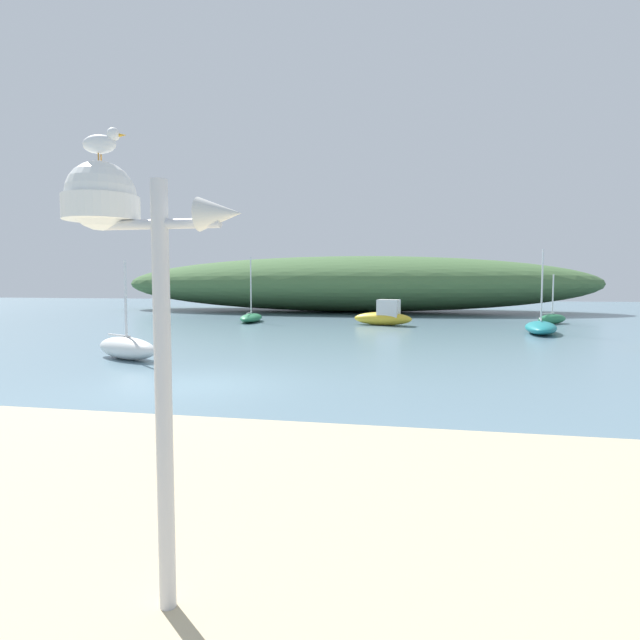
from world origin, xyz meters
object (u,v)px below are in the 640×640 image
Objects in this scene: sailboat_by_sandbar at (127,348)px; mast_structure at (123,241)px; sailboat_west_reach at (251,318)px; sailboat_outer_mooring at (552,319)px; seagull_on_radar at (102,142)px; motorboat_far_left at (384,316)px; sailboat_near_shore at (541,327)px.

mast_structure is at bearing -58.47° from sailboat_by_sandbar.
sailboat_west_reach reaches higher than sailboat_outer_mooring.
sailboat_outer_mooring is 24.81m from sailboat_by_sandbar.
sailboat_west_reach is (-8.36, 28.02, -3.24)m from seagull_on_radar.
mast_structure reaches higher than motorboat_far_left.
motorboat_far_left is at bearing -5.34° from sailboat_west_reach.
sailboat_outer_mooring is 0.92× the size of sailboat_by_sandbar.
motorboat_far_left is at bearing 89.86° from seagull_on_radar.
sailboat_outer_mooring reaches higher than motorboat_far_left.
sailboat_west_reach reaches higher than sailboat_by_sandbar.
sailboat_west_reach is 0.97× the size of sailboat_near_shore.
sailboat_near_shore is (16.32, -4.27, 0.03)m from sailboat_west_reach.
seagull_on_radar is 14.57m from sailboat_by_sandbar.
mast_structure is at bearing -0.90° from seagull_on_radar.
seagull_on_radar is at bearing -108.55° from sailboat_near_shore.
sailboat_west_reach is 15.86m from sailboat_by_sandbar.
sailboat_west_reach is at bearing 106.61° from seagull_on_radar.
sailboat_west_reach reaches higher than seagull_on_radar.
seagull_on_radar is at bearing 179.10° from mast_structure.
seagull_on_radar is at bearing -73.39° from sailboat_west_reach.
seagull_on_radar is 29.42m from sailboat_west_reach.
sailboat_near_shore reaches higher than sailboat_west_reach.
sailboat_near_shore is 8.64m from motorboat_far_left.
mast_structure is at bearing -108.06° from sailboat_outer_mooring.
sailboat_by_sandbar is at bearing -134.09° from sailboat_outer_mooring.
sailboat_outer_mooring is (9.93, 30.01, -3.21)m from seagull_on_radar.
sailboat_outer_mooring is (1.96, 6.26, 0.00)m from sailboat_near_shore.
mast_structure is at bearing -73.12° from sailboat_west_reach.
seagull_on_radar is at bearing -108.31° from sailboat_outer_mooring.
sailboat_near_shore is 1.17× the size of motorboat_far_left.
motorboat_far_left is (7.40, 15.04, 0.17)m from sailboat_by_sandbar.
sailboat_outer_mooring is 10.25m from motorboat_far_left.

